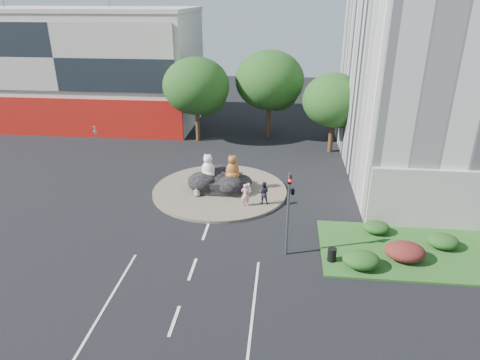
{
  "coord_description": "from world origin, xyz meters",
  "views": [
    {
      "loc": [
        4.56,
        -18.84,
        13.56
      ],
      "look_at": [
        1.76,
        7.73,
        2.0
      ],
      "focal_mm": 32.0,
      "sensor_mm": 36.0,
      "label": 1
    }
  ],
  "objects_px": {
    "kitten_white": "(248,188)",
    "cat_white": "(208,166)",
    "cat_tabby": "(233,166)",
    "litter_bin": "(332,254)",
    "parked_car": "(120,128)",
    "kitten_calico": "(197,190)",
    "pedestrian_dark": "(263,193)",
    "pedestrian_pink": "(245,195)"
  },
  "relations": [
    {
      "from": "kitten_white",
      "to": "pedestrian_pink",
      "type": "height_order",
      "value": "pedestrian_pink"
    },
    {
      "from": "cat_white",
      "to": "litter_bin",
      "type": "relative_size",
      "value": 2.5
    },
    {
      "from": "cat_tabby",
      "to": "litter_bin",
      "type": "xyz_separation_m",
      "value": [
        6.53,
        -8.56,
        -1.56
      ]
    },
    {
      "from": "pedestrian_dark",
      "to": "parked_car",
      "type": "height_order",
      "value": "pedestrian_dark"
    },
    {
      "from": "cat_white",
      "to": "pedestrian_pink",
      "type": "xyz_separation_m",
      "value": [
        3.01,
        -2.51,
        -1.03
      ]
    },
    {
      "from": "pedestrian_pink",
      "to": "parked_car",
      "type": "xyz_separation_m",
      "value": [
        -14.61,
        15.28,
        -0.18
      ]
    },
    {
      "from": "cat_tabby",
      "to": "pedestrian_pink",
      "type": "bearing_deg",
      "value": -70.9
    },
    {
      "from": "kitten_calico",
      "to": "pedestrian_dark",
      "type": "bearing_deg",
      "value": 2.44
    },
    {
      "from": "cat_tabby",
      "to": "pedestrian_pink",
      "type": "xyz_separation_m",
      "value": [
        1.19,
        -2.51,
        -1.04
      ]
    },
    {
      "from": "pedestrian_dark",
      "to": "litter_bin",
      "type": "height_order",
      "value": "pedestrian_dark"
    },
    {
      "from": "cat_white",
      "to": "pedestrian_dark",
      "type": "distance_m",
      "value": 4.82
    },
    {
      "from": "cat_tabby",
      "to": "kitten_calico",
      "type": "height_order",
      "value": "cat_tabby"
    },
    {
      "from": "kitten_white",
      "to": "parked_car",
      "type": "relative_size",
      "value": 0.16
    },
    {
      "from": "pedestrian_dark",
      "to": "cat_white",
      "type": "bearing_deg",
      "value": -28.36
    },
    {
      "from": "cat_white",
      "to": "pedestrian_dark",
      "type": "height_order",
      "value": "cat_white"
    },
    {
      "from": "pedestrian_pink",
      "to": "kitten_calico",
      "type": "bearing_deg",
      "value": -16.46
    },
    {
      "from": "cat_white",
      "to": "kitten_calico",
      "type": "distance_m",
      "value": 2.03
    },
    {
      "from": "kitten_white",
      "to": "litter_bin",
      "type": "distance_m",
      "value": 9.7
    },
    {
      "from": "cat_white",
      "to": "parked_car",
      "type": "xyz_separation_m",
      "value": [
        -11.6,
        12.77,
        -1.21
      ]
    },
    {
      "from": "cat_tabby",
      "to": "cat_white",
      "type": "bearing_deg",
      "value": 173.57
    },
    {
      "from": "kitten_white",
      "to": "cat_tabby",
      "type": "bearing_deg",
      "value": 134.02
    },
    {
      "from": "litter_bin",
      "to": "cat_white",
      "type": "bearing_deg",
      "value": 134.28
    },
    {
      "from": "kitten_calico",
      "to": "pedestrian_pink",
      "type": "xyz_separation_m",
      "value": [
        3.61,
        -1.18,
        0.38
      ]
    },
    {
      "from": "cat_tabby",
      "to": "litter_bin",
      "type": "bearing_deg",
      "value": -58.9
    },
    {
      "from": "kitten_white",
      "to": "parked_car",
      "type": "distance_m",
      "value": 19.72
    },
    {
      "from": "cat_tabby",
      "to": "pedestrian_dark",
      "type": "height_order",
      "value": "cat_tabby"
    },
    {
      "from": "cat_tabby",
      "to": "kitten_white",
      "type": "xyz_separation_m",
      "value": [
        1.22,
        -0.44,
        -1.46
      ]
    },
    {
      "from": "cat_white",
      "to": "parked_car",
      "type": "distance_m",
      "value": 17.29
    },
    {
      "from": "cat_white",
      "to": "pedestrian_pink",
      "type": "distance_m",
      "value": 4.06
    },
    {
      "from": "cat_white",
      "to": "cat_tabby",
      "type": "xyz_separation_m",
      "value": [
        1.82,
        -0.01,
        0.01
      ]
    },
    {
      "from": "pedestrian_pink",
      "to": "pedestrian_dark",
      "type": "distance_m",
      "value": 1.29
    },
    {
      "from": "parked_car",
      "to": "cat_tabby",
      "type": "bearing_deg",
      "value": -136.86
    },
    {
      "from": "parked_car",
      "to": "litter_bin",
      "type": "distance_m",
      "value": 29.21
    },
    {
      "from": "kitten_calico",
      "to": "cat_tabby",
      "type": "bearing_deg",
      "value": 39.95
    },
    {
      "from": "pedestrian_dark",
      "to": "litter_bin",
      "type": "xyz_separation_m",
      "value": [
        4.12,
        -6.48,
        -0.52
      ]
    },
    {
      "from": "kitten_calico",
      "to": "parked_car",
      "type": "relative_size",
      "value": 0.17
    },
    {
      "from": "pedestrian_pink",
      "to": "parked_car",
      "type": "distance_m",
      "value": 21.14
    },
    {
      "from": "cat_white",
      "to": "kitten_calico",
      "type": "bearing_deg",
      "value": -101.16
    },
    {
      "from": "kitten_white",
      "to": "cat_white",
      "type": "bearing_deg",
      "value": 145.61
    },
    {
      "from": "cat_tabby",
      "to": "pedestrian_pink",
      "type": "height_order",
      "value": "cat_tabby"
    },
    {
      "from": "cat_white",
      "to": "pedestrian_dark",
      "type": "bearing_deg",
      "value": -13.16
    },
    {
      "from": "cat_white",
      "to": "pedestrian_dark",
      "type": "relative_size",
      "value": 1.16
    }
  ]
}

